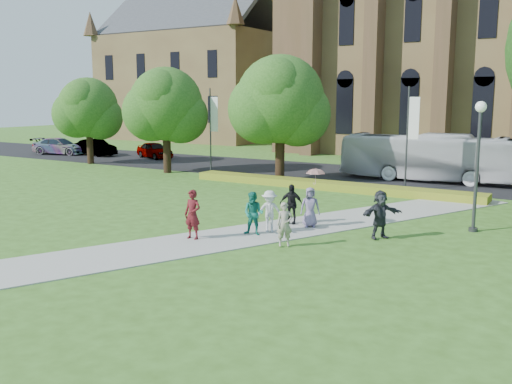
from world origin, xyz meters
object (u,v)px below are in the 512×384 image
Objects in this scene: tour_coach at (427,157)px; car_1 at (96,147)px; streetlamp at (478,151)px; car_2 at (60,146)px; car_0 at (155,150)px; pedestrian_0 at (193,214)px.

car_1 is at bearing 87.14° from tour_coach.
tour_coach is (-5.45, 13.05, -1.74)m from streetlamp.
tour_coach reaches higher than car_2.
tour_coach is 24.38m from car_0.
pedestrian_0 is at bearing -116.82° from car_0.
car_1 is (-6.22, -1.11, 0.03)m from car_0.
car_2 is (-39.70, 12.22, -2.51)m from streetlamp.
pedestrian_0 is (-8.87, -7.06, -2.31)m from streetlamp.
streetlamp is at bearing -102.85° from car_1.
streetlamp is at bearing -96.88° from car_0.
streetlamp is at bearing -122.88° from car_2.
streetlamp is at bearing 35.24° from pedestrian_0.
tour_coach is at bearing 77.07° from pedestrian_0.
pedestrian_0 is at bearing 167.86° from tour_coach.
car_0 is (-29.78, 14.35, -2.56)m from streetlamp.
streetlamp reaches higher than car_1.
streetlamp is 2.77× the size of pedestrian_0.
pedestrian_0 is at bearing -141.48° from streetlamp.
tour_coach is at bearing -83.02° from car_1.
car_2 reaches higher than car_0.
streetlamp reaches higher than car_2.
car_2 is (-9.92, -2.14, 0.05)m from car_0.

